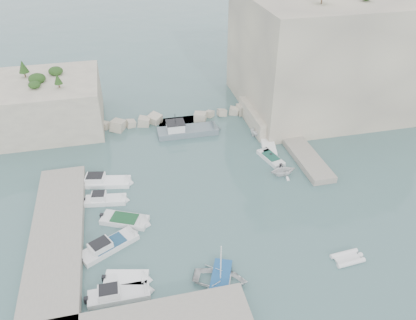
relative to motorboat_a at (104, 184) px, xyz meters
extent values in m
plane|color=#456868|center=(12.30, -8.18, 0.00)|extent=(400.00, 400.00, 0.00)
cube|color=beige|center=(35.30, 14.82, 8.50)|extent=(26.00, 22.00, 17.00)
cube|color=beige|center=(25.30, 9.82, 1.25)|extent=(8.00, 10.00, 2.50)
cube|color=beige|center=(-7.70, 16.82, 3.50)|extent=(16.00, 14.00, 7.00)
cube|color=#9E9689|center=(-4.70, -9.18, 0.55)|extent=(5.00, 24.00, 1.10)
cube|color=#9E9689|center=(25.80, 1.82, 0.40)|extent=(3.00, 16.00, 0.80)
cube|color=beige|center=(11.30, 13.82, 0.70)|extent=(28.00, 3.00, 1.40)
imported|color=silver|center=(9.89, -17.33, 0.00)|extent=(5.91, 5.15, 1.02)
imported|color=white|center=(21.57, -3.12, 0.00)|extent=(3.32, 2.90, 1.69)
imported|color=white|center=(22.40, 5.92, 0.00)|extent=(4.32, 3.28, 1.58)
cylinder|color=white|center=(9.89, -17.33, 2.61)|extent=(0.10, 0.10, 4.20)
cone|color=#1E4219|center=(-9.70, 18.82, 8.62)|extent=(1.40, 1.40, 1.75)
cone|color=#1E4219|center=(-4.70, 13.82, 8.30)|extent=(1.12, 1.12, 1.40)
camera|label=1|loc=(3.30, -40.67, 29.32)|focal=35.00mm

